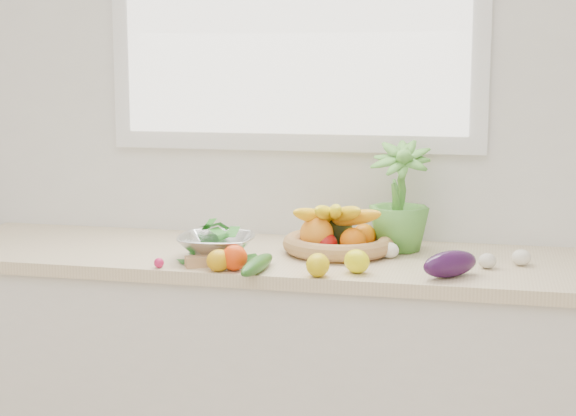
% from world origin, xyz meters
% --- Properties ---
extents(back_wall, '(4.50, 0.02, 2.70)m').
position_xyz_m(back_wall, '(0.00, 2.25, 1.35)').
color(back_wall, white).
rests_on(back_wall, ground).
extents(counter_cabinet, '(2.20, 0.58, 0.86)m').
position_xyz_m(counter_cabinet, '(0.00, 1.95, 0.43)').
color(counter_cabinet, silver).
rests_on(counter_cabinet, ground).
extents(countertop, '(2.24, 0.62, 0.04)m').
position_xyz_m(countertop, '(0.00, 1.95, 0.88)').
color(countertop, beige).
rests_on(countertop, counter_cabinet).
extents(orange_loose, '(0.09, 0.09, 0.08)m').
position_xyz_m(orange_loose, '(-0.05, 1.69, 0.94)').
color(orange_loose, '#ED3B07').
rests_on(orange_loose, countertop).
extents(lemon_a, '(0.07, 0.09, 0.07)m').
position_xyz_m(lemon_a, '(0.20, 1.67, 0.93)').
color(lemon_a, '#E1BD0C').
rests_on(lemon_a, countertop).
extents(lemon_b, '(0.09, 0.10, 0.06)m').
position_xyz_m(lemon_b, '(-0.10, 1.67, 0.93)').
color(lemon_b, orange).
rests_on(lemon_b, countertop).
extents(lemon_c, '(0.11, 0.11, 0.07)m').
position_xyz_m(lemon_c, '(0.30, 1.74, 0.93)').
color(lemon_c, yellow).
rests_on(lemon_c, countertop).
extents(apple, '(0.10, 0.10, 0.07)m').
position_xyz_m(apple, '(0.17, 1.95, 0.94)').
color(apple, '#B3100E').
rests_on(apple, countertop).
extents(ginger, '(0.11, 0.08, 0.03)m').
position_xyz_m(ginger, '(-0.16, 1.72, 0.92)').
color(ginger, tan).
rests_on(ginger, countertop).
extents(garlic_a, '(0.07, 0.07, 0.05)m').
position_xyz_m(garlic_a, '(0.76, 1.94, 0.92)').
color(garlic_a, silver).
rests_on(garlic_a, countertop).
extents(garlic_b, '(0.07, 0.07, 0.05)m').
position_xyz_m(garlic_b, '(0.37, 1.96, 0.92)').
color(garlic_b, white).
rests_on(garlic_b, countertop).
extents(garlic_c, '(0.07, 0.07, 0.04)m').
position_xyz_m(garlic_c, '(0.66, 1.88, 0.92)').
color(garlic_c, beige).
rests_on(garlic_c, countertop).
extents(eggplant, '(0.18, 0.19, 0.08)m').
position_xyz_m(eggplant, '(0.56, 1.75, 0.94)').
color(eggplant, '#2E0E36').
rests_on(eggplant, countertop).
extents(cucumber, '(0.06, 0.25, 0.05)m').
position_xyz_m(cucumber, '(0.02, 1.68, 0.92)').
color(cucumber, '#235519').
rests_on(cucumber, countertop).
extents(radish, '(0.04, 0.04, 0.03)m').
position_xyz_m(radish, '(-0.28, 1.67, 0.92)').
color(radish, '#D61A55').
rests_on(radish, countertop).
extents(potted_herb, '(0.20, 0.20, 0.35)m').
position_xyz_m(potted_herb, '(0.38, 2.07, 1.08)').
color(potted_herb, '#519937').
rests_on(potted_herb, countertop).
extents(fruit_basket, '(0.43, 0.43, 0.19)m').
position_xyz_m(fruit_basket, '(0.20, 1.99, 0.95)').
color(fruit_basket, tan).
rests_on(fruit_basket, countertop).
extents(colander_with_spinach, '(0.26, 0.26, 0.12)m').
position_xyz_m(colander_with_spinach, '(-0.15, 1.81, 0.96)').
color(colander_with_spinach, white).
rests_on(colander_with_spinach, countertop).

